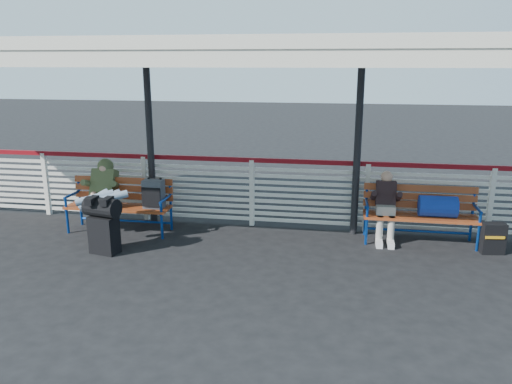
% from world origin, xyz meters
% --- Properties ---
extents(ground, '(60.00, 60.00, 0.00)m').
position_xyz_m(ground, '(0.00, 0.00, 0.00)').
color(ground, black).
rests_on(ground, ground).
extents(fence, '(12.08, 0.08, 1.24)m').
position_xyz_m(fence, '(0.00, 1.90, 0.66)').
color(fence, silver).
rests_on(fence, ground).
extents(canopy, '(12.60, 3.60, 3.16)m').
position_xyz_m(canopy, '(-0.00, 0.87, 3.04)').
color(canopy, silver).
rests_on(canopy, ground).
extents(luggage_stack, '(0.58, 0.41, 0.88)m').
position_xyz_m(luggage_stack, '(-2.00, 0.19, 0.48)').
color(luggage_stack, black).
rests_on(luggage_stack, ground).
extents(bench_left, '(1.80, 0.56, 0.95)m').
position_xyz_m(bench_left, '(-1.98, 1.21, 0.60)').
color(bench_left, brown).
rests_on(bench_left, ground).
extents(bench_right, '(1.80, 0.56, 0.92)m').
position_xyz_m(bench_right, '(2.96, 1.49, 0.59)').
color(bench_right, brown).
rests_on(bench_right, ground).
extents(traveler_man, '(0.94, 1.64, 0.77)m').
position_xyz_m(traveler_man, '(-2.34, 0.87, 0.73)').
color(traveler_man, '#8091AD').
rests_on(traveler_man, ground).
extents(companion_person, '(0.32, 0.66, 1.15)m').
position_xyz_m(companion_person, '(2.29, 1.48, 0.60)').
color(companion_person, '#A8A599').
rests_on(companion_person, ground).
extents(suitcase_side, '(0.37, 0.25, 0.48)m').
position_xyz_m(suitcase_side, '(3.89, 1.19, 0.24)').
color(suitcase_side, black).
rests_on(suitcase_side, ground).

